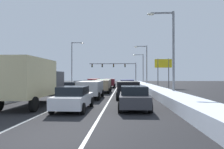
# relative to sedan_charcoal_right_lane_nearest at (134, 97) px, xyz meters

# --- Properties ---
(ground_plane) EXTENTS (142.31, 142.31, 0.00)m
(ground_plane) POSITION_rel_sedan_charcoal_right_lane_nearest_xyz_m (-3.64, 14.91, -0.76)
(ground_plane) COLOR black
(lane_stripe_between_right_lane_and_center_lane) EXTENTS (0.14, 60.21, 0.01)m
(lane_stripe_between_right_lane_and_center_lane) POSITION_rel_sedan_charcoal_right_lane_nearest_xyz_m (-1.94, 20.38, -0.76)
(lane_stripe_between_right_lane_and_center_lane) COLOR silver
(lane_stripe_between_right_lane_and_center_lane) RESTS_ON ground
(lane_stripe_between_center_lane_and_left_lane) EXTENTS (0.14, 60.21, 0.01)m
(lane_stripe_between_center_lane_and_left_lane) POSITION_rel_sedan_charcoal_right_lane_nearest_xyz_m (-5.34, 20.38, -0.76)
(lane_stripe_between_center_lane_and_left_lane) COLOR silver
(lane_stripe_between_center_lane_and_left_lane) RESTS_ON ground
(snow_bank_right_shoulder) EXTENTS (2.07, 60.21, 0.75)m
(snow_bank_right_shoulder) POSITION_rel_sedan_charcoal_right_lane_nearest_xyz_m (3.36, 20.38, -0.39)
(snow_bank_right_shoulder) COLOR silver
(snow_bank_right_shoulder) RESTS_ON ground
(snow_bank_left_shoulder) EXTENTS (1.92, 60.21, 0.75)m
(snow_bank_left_shoulder) POSITION_rel_sedan_charcoal_right_lane_nearest_xyz_m (-10.64, 20.38, -0.39)
(snow_bank_left_shoulder) COLOR silver
(snow_bank_left_shoulder) RESTS_ON ground
(sedan_charcoal_right_lane_nearest) EXTENTS (2.00, 4.50, 1.51)m
(sedan_charcoal_right_lane_nearest) POSITION_rel_sedan_charcoal_right_lane_nearest_xyz_m (0.00, 0.00, 0.00)
(sedan_charcoal_right_lane_nearest) COLOR #38383D
(sedan_charcoal_right_lane_nearest) RESTS_ON ground
(suv_black_right_lane_second) EXTENTS (2.16, 4.90, 1.67)m
(suv_black_right_lane_second) POSITION_rel_sedan_charcoal_right_lane_nearest_xyz_m (-0.26, 6.43, 0.25)
(suv_black_right_lane_second) COLOR black
(suv_black_right_lane_second) RESTS_ON ground
(sedan_gray_right_lane_third) EXTENTS (2.00, 4.50, 1.51)m
(sedan_gray_right_lane_third) POSITION_rel_sedan_charcoal_right_lane_nearest_xyz_m (-0.17, 12.44, 0.00)
(sedan_gray_right_lane_third) COLOR slate
(sedan_gray_right_lane_third) RESTS_ON ground
(suv_navy_right_lane_fourth) EXTENTS (2.16, 4.90, 1.67)m
(suv_navy_right_lane_fourth) POSITION_rel_sedan_charcoal_right_lane_nearest_xyz_m (-0.14, 18.47, 0.25)
(suv_navy_right_lane_fourth) COLOR navy
(suv_navy_right_lane_fourth) RESTS_ON ground
(sedan_red_right_lane_fifth) EXTENTS (2.00, 4.50, 1.51)m
(sedan_red_right_lane_fifth) POSITION_rel_sedan_charcoal_right_lane_nearest_xyz_m (-0.22, 25.25, 0.00)
(sedan_red_right_lane_fifth) COLOR maroon
(sedan_red_right_lane_fifth) RESTS_ON ground
(sedan_white_center_lane_nearest) EXTENTS (2.00, 4.50, 1.51)m
(sedan_white_center_lane_nearest) POSITION_rel_sedan_charcoal_right_lane_nearest_xyz_m (-3.85, -0.61, 0.00)
(sedan_white_center_lane_nearest) COLOR silver
(sedan_white_center_lane_nearest) RESTS_ON ground
(suv_silver_center_lane_second) EXTENTS (2.16, 4.90, 1.67)m
(suv_silver_center_lane_second) POSITION_rel_sedan_charcoal_right_lane_nearest_xyz_m (-3.86, 6.33, 0.25)
(suv_silver_center_lane_second) COLOR #B7BABF
(suv_silver_center_lane_second) RESTS_ON ground
(suv_tan_center_lane_third) EXTENTS (2.16, 4.90, 1.67)m
(suv_tan_center_lane_third) POSITION_rel_sedan_charcoal_right_lane_nearest_xyz_m (-3.48, 13.48, 0.25)
(suv_tan_center_lane_third) COLOR #937F60
(suv_tan_center_lane_third) RESTS_ON ground
(suv_green_center_lane_fourth) EXTENTS (2.16, 4.90, 1.67)m
(suv_green_center_lane_fourth) POSITION_rel_sedan_charcoal_right_lane_nearest_xyz_m (-3.84, 19.97, 0.25)
(suv_green_center_lane_fourth) COLOR #1E5633
(suv_green_center_lane_fourth) RESTS_ON ground
(suv_maroon_center_lane_fifth) EXTENTS (2.16, 4.90, 1.67)m
(suv_maroon_center_lane_fifth) POSITION_rel_sedan_charcoal_right_lane_nearest_xyz_m (-3.40, 26.34, 0.25)
(suv_maroon_center_lane_fifth) COLOR maroon
(suv_maroon_center_lane_fifth) RESTS_ON ground
(box_truck_left_lane_nearest) EXTENTS (2.53, 7.20, 3.36)m
(box_truck_left_lane_nearest) POSITION_rel_sedan_charcoal_right_lane_nearest_xyz_m (-7.21, 0.99, 1.14)
(box_truck_left_lane_nearest) COLOR #38383D
(box_truck_left_lane_nearest) RESTS_ON ground
(sedan_black_left_lane_second) EXTENTS (2.00, 4.50, 1.51)m
(sedan_black_left_lane_second) POSITION_rel_sedan_charcoal_right_lane_nearest_xyz_m (-6.82, 9.73, 0.00)
(sedan_black_left_lane_second) COLOR black
(sedan_black_left_lane_second) RESTS_ON ground
(sedan_gray_left_lane_third) EXTENTS (2.00, 4.50, 1.51)m
(sedan_gray_left_lane_third) POSITION_rel_sedan_charcoal_right_lane_nearest_xyz_m (-6.91, 16.46, 0.00)
(sedan_gray_left_lane_third) COLOR slate
(sedan_gray_left_lane_third) RESTS_ON ground
(sedan_navy_left_lane_fourth) EXTENTS (2.00, 4.50, 1.51)m
(sedan_navy_left_lane_fourth) POSITION_rel_sedan_charcoal_right_lane_nearest_xyz_m (-6.88, 23.45, 0.00)
(sedan_navy_left_lane_fourth) COLOR navy
(sedan_navy_left_lane_fourth) RESTS_ON ground
(suv_red_left_lane_fifth) EXTENTS (2.16, 4.90, 1.67)m
(suv_red_left_lane_fifth) POSITION_rel_sedan_charcoal_right_lane_nearest_xyz_m (-6.92, 29.59, 0.25)
(suv_red_left_lane_fifth) COLOR maroon
(suv_red_left_lane_fifth) RESTS_ON ground
(traffic_light_gantry) EXTENTS (14.00, 0.47, 6.20)m
(traffic_light_gantry) POSITION_rel_sedan_charcoal_right_lane_nearest_xyz_m (-2.33, 47.73, 4.12)
(traffic_light_gantry) COLOR slate
(traffic_light_gantry) RESTS_ON ground
(street_lamp_right_near) EXTENTS (2.66, 0.36, 8.49)m
(street_lamp_right_near) POSITION_rel_sedan_charcoal_right_lane_nearest_xyz_m (3.83, 6.70, 4.29)
(street_lamp_right_near) COLOR gray
(street_lamp_right_near) RESTS_ON ground
(street_lamp_right_mid) EXTENTS (2.66, 0.36, 8.43)m
(street_lamp_right_mid) POSITION_rel_sedan_charcoal_right_lane_nearest_xyz_m (3.69, 28.59, 4.26)
(street_lamp_right_mid) COLOR gray
(street_lamp_right_mid) RESTS_ON ground
(street_lamp_right_far) EXTENTS (2.66, 0.36, 7.86)m
(street_lamp_right_far) POSITION_rel_sedan_charcoal_right_lane_nearest_xyz_m (3.97, 39.54, 3.96)
(street_lamp_right_far) COLOR gray
(street_lamp_right_far) RESTS_ON ground
(street_lamp_left_mid) EXTENTS (2.66, 0.36, 9.39)m
(street_lamp_left_mid) POSITION_rel_sedan_charcoal_right_lane_nearest_xyz_m (-11.24, 29.23, 4.76)
(street_lamp_left_mid) COLOR gray
(street_lamp_left_mid) RESTS_ON ground
(roadside_sign_right) EXTENTS (3.20, 0.16, 5.50)m
(roadside_sign_right) POSITION_rel_sedan_charcoal_right_lane_nearest_xyz_m (6.79, 25.58, 3.25)
(roadside_sign_right) COLOR #59595B
(roadside_sign_right) RESTS_ON ground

